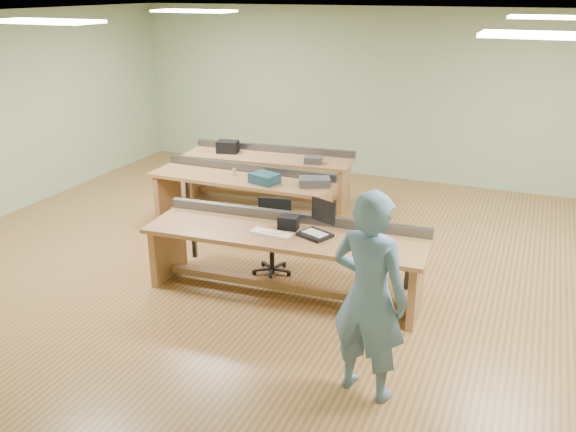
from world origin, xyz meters
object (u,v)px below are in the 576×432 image
at_px(camera_bag, 288,223).
at_px(workbench_front, 285,247).
at_px(drinks_can, 234,172).
at_px(mug, 254,175).
at_px(workbench_mid, 242,190).
at_px(laptop_base, 315,235).
at_px(task_chair, 273,246).
at_px(parts_bin_teal, 264,178).
at_px(person, 369,296).
at_px(parts_bin_grey, 314,182).
at_px(workbench_back, 269,168).

bearing_deg(camera_bag, workbench_front, -91.76).
xyz_separation_m(camera_bag, drinks_can, (-1.51, 1.61, -0.02)).
relative_size(workbench_front, mug, 27.95).
bearing_deg(camera_bag, mug, 122.03).
bearing_deg(workbench_mid, laptop_base, -43.62).
xyz_separation_m(task_chair, mug, (-0.85, 1.25, 0.46)).
relative_size(laptop_base, parts_bin_teal, 0.88).
height_order(workbench_front, task_chair, task_chair).
bearing_deg(workbench_mid, person, -48.33).
distance_m(camera_bag, drinks_can, 2.21).
relative_size(workbench_mid, drinks_can, 25.38).
height_order(camera_bag, parts_bin_teal, camera_bag).
bearing_deg(parts_bin_teal, mug, 147.86).
height_order(person, drinks_can, person).
distance_m(laptop_base, parts_bin_grey, 1.80).
bearing_deg(workbench_front, person, -50.08).
bearing_deg(person, parts_bin_teal, -39.95).
relative_size(workbench_mid, parts_bin_teal, 7.20).
height_order(workbench_back, mug, workbench_back).
distance_m(parts_bin_teal, mug, 0.28).
bearing_deg(workbench_back, parts_bin_teal, -73.11).
bearing_deg(mug, parts_bin_teal, -32.14).
bearing_deg(mug, person, -50.69).
relative_size(camera_bag, drinks_can, 2.07).
relative_size(workbench_front, parts_bin_teal, 8.54).
xyz_separation_m(laptop_base, camera_bag, (-0.35, 0.09, 0.06)).
distance_m(workbench_front, camera_bag, 0.28).
relative_size(person, drinks_can, 17.41).
bearing_deg(workbench_front, laptop_base, -1.46).
bearing_deg(person, task_chair, -35.52).
relative_size(workbench_back, laptop_base, 8.36).
height_order(workbench_front, parts_bin_grey, parts_bin_grey).
xyz_separation_m(laptop_base, parts_bin_teal, (-1.32, 1.54, 0.05)).
bearing_deg(workbench_mid, task_chair, -49.74).
height_order(workbench_back, camera_bag, camera_bag).
distance_m(person, mug, 4.04).
bearing_deg(workbench_mid, parts_bin_grey, 0.75).
relative_size(camera_bag, parts_bin_grey, 0.52).
xyz_separation_m(workbench_mid, workbench_back, (-0.11, 1.19, 0.00)).
distance_m(camera_bag, mug, 2.01).
bearing_deg(mug, parts_bin_grey, -0.60).
bearing_deg(laptop_base, person, -32.97).
xyz_separation_m(parts_bin_grey, mug, (-0.92, 0.01, -0.01)).
relative_size(person, parts_bin_grey, 4.39).
relative_size(workbench_mid, mug, 23.56).
bearing_deg(drinks_can, camera_bag, -46.71).
xyz_separation_m(workbench_front, person, (1.35, -1.42, 0.37)).
bearing_deg(task_chair, workbench_mid, 117.47).
bearing_deg(workbench_front, camera_bag, 89.41).
height_order(laptop_base, task_chair, task_chair).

